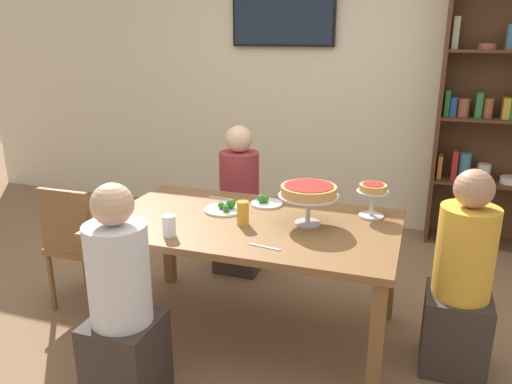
% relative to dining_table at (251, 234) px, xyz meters
% --- Properties ---
extents(ground_plane, '(12.00, 12.00, 0.00)m').
position_rel_dining_table_xyz_m(ground_plane, '(0.00, 0.00, -0.66)').
color(ground_plane, '#846042').
extents(rear_partition, '(8.00, 0.12, 2.80)m').
position_rel_dining_table_xyz_m(rear_partition, '(0.00, 2.20, 0.74)').
color(rear_partition, beige).
rests_on(rear_partition, ground_plane).
extents(dining_table, '(1.71, 0.99, 0.74)m').
position_rel_dining_table_xyz_m(dining_table, '(0.00, 0.00, 0.00)').
color(dining_table, brown).
rests_on(dining_table, ground_plane).
extents(bookshelf, '(1.10, 0.30, 2.21)m').
position_rel_dining_table_xyz_m(bookshelf, '(1.55, 2.02, 0.45)').
color(bookshelf, '#4C2D19').
rests_on(bookshelf, ground_plane).
extents(television, '(0.98, 0.05, 0.55)m').
position_rel_dining_table_xyz_m(television, '(-0.42, 2.11, 1.30)').
color(television, black).
extents(diner_far_left, '(0.34, 0.34, 1.15)m').
position_rel_dining_table_xyz_m(diner_far_left, '(-0.38, 0.82, -0.17)').
color(diner_far_left, '#382D28').
rests_on(diner_far_left, ground_plane).
extents(diner_head_east, '(0.34, 0.34, 1.15)m').
position_rel_dining_table_xyz_m(diner_head_east, '(1.18, 0.03, -0.17)').
color(diner_head_east, '#382D28').
rests_on(diner_head_east, ground_plane).
extents(diner_near_left, '(0.34, 0.34, 1.15)m').
position_rel_dining_table_xyz_m(diner_near_left, '(-0.40, -0.77, -0.17)').
color(diner_near_left, '#382D28').
rests_on(diner_near_left, ground_plane).
extents(chair_head_west, '(0.40, 0.40, 0.87)m').
position_rel_dining_table_xyz_m(chair_head_west, '(-1.17, -0.08, -0.17)').
color(chair_head_west, brown).
rests_on(chair_head_west, ground_plane).
extents(deep_dish_pizza_stand, '(0.35, 0.35, 0.23)m').
position_rel_dining_table_xyz_m(deep_dish_pizza_stand, '(0.33, 0.06, 0.27)').
color(deep_dish_pizza_stand, silver).
rests_on(deep_dish_pizza_stand, dining_table).
extents(personal_pizza_stand, '(0.19, 0.19, 0.21)m').
position_rel_dining_table_xyz_m(personal_pizza_stand, '(0.66, 0.30, 0.23)').
color(personal_pizza_stand, silver).
rests_on(personal_pizza_stand, dining_table).
extents(salad_plate_near_diner, '(0.24, 0.24, 0.07)m').
position_rel_dining_table_xyz_m(salad_plate_near_diner, '(-0.77, -0.27, 0.10)').
color(salad_plate_near_diner, white).
rests_on(salad_plate_near_diner, dining_table).
extents(salad_plate_far_diner, '(0.25, 0.25, 0.07)m').
position_rel_dining_table_xyz_m(salad_plate_far_diner, '(-0.21, 0.12, 0.10)').
color(salad_plate_far_diner, white).
rests_on(salad_plate_far_diner, dining_table).
extents(salad_plate_spare, '(0.20, 0.20, 0.07)m').
position_rel_dining_table_xyz_m(salad_plate_spare, '(-0.01, 0.31, 0.10)').
color(salad_plate_spare, white).
rests_on(salad_plate_spare, dining_table).
extents(beer_glass_amber_tall, '(0.07, 0.07, 0.14)m').
position_rel_dining_table_xyz_m(beer_glass_amber_tall, '(-0.02, -0.06, 0.15)').
color(beer_glass_amber_tall, gold).
rests_on(beer_glass_amber_tall, dining_table).
extents(water_glass_clear_near, '(0.07, 0.07, 0.12)m').
position_rel_dining_table_xyz_m(water_glass_clear_near, '(-0.34, -0.35, 0.14)').
color(water_glass_clear_near, white).
rests_on(water_glass_clear_near, dining_table).
extents(cutlery_fork_near, '(0.18, 0.04, 0.00)m').
position_rel_dining_table_xyz_m(cutlery_fork_near, '(0.19, -0.34, 0.08)').
color(cutlery_fork_near, silver).
rests_on(cutlery_fork_near, dining_table).
extents(cutlery_knife_near, '(0.18, 0.03, 0.00)m').
position_rel_dining_table_xyz_m(cutlery_knife_near, '(-0.33, 0.34, 0.08)').
color(cutlery_knife_near, silver).
rests_on(cutlery_knife_near, dining_table).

